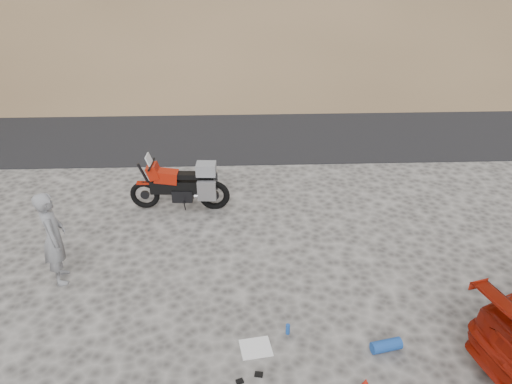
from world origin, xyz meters
TOP-DOWN VIEW (x-y plane):
  - ground at (0.00, 0.00)m, footprint 140.00×140.00m
  - road at (0.00, 9.00)m, footprint 120.00×7.00m
  - motorcycle at (-0.47, 3.22)m, footprint 2.34×0.74m
  - man at (-2.56, 0.64)m, footprint 0.62×0.77m
  - gear_white_cloth at (1.03, -1.26)m, footprint 0.55×0.50m
  - gear_blue_mat at (3.08, -1.38)m, footprint 0.52×0.30m
  - gear_bottle at (1.56, -0.96)m, footprint 0.08×0.08m
  - gear_funnel at (2.59, -2.07)m, footprint 0.17×0.17m
  - gear_glove_a at (1.05, -1.80)m, footprint 0.14×0.11m
  - gear_glove_b at (0.77, -1.92)m, footprint 0.13×0.11m

SIDE VIEW (x-z plane):
  - ground at x=0.00m, z-range 0.00..0.00m
  - road at x=0.00m, z-range -0.03..0.03m
  - man at x=-2.56m, z-range -0.92..0.92m
  - gear_white_cloth at x=1.03m, z-range 0.00..0.02m
  - gear_glove_a at x=1.05m, z-range 0.00..0.03m
  - gear_glove_b at x=0.77m, z-range 0.00..0.04m
  - gear_funnel at x=2.59m, z-range 0.00..0.17m
  - gear_bottle at x=1.56m, z-range 0.00..0.19m
  - gear_blue_mat at x=3.08m, z-range 0.00..0.19m
  - motorcycle at x=-0.47m, z-range -0.10..1.29m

